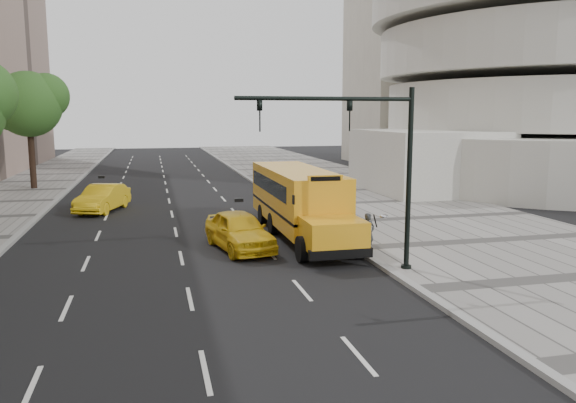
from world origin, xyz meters
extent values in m
plane|color=black|center=(0.00, 0.00, 0.00)|extent=(140.00, 140.00, 0.00)
cube|color=gray|center=(12.00, 0.00, 0.07)|extent=(12.00, 140.00, 0.15)
cube|color=gray|center=(6.00, 0.00, 0.07)|extent=(0.30, 140.00, 0.15)
cube|color=gray|center=(-8.00, 0.00, 0.07)|extent=(0.30, 140.00, 0.15)
cylinder|color=silver|center=(30.00, 14.00, 2.00)|extent=(32.00, 32.00, 4.00)
cylinder|color=silver|center=(30.00, 14.00, 6.10)|extent=(26.00, 26.00, 3.60)
cylinder|color=silver|center=(30.00, 14.00, 10.30)|extent=(27.60, 27.60, 3.60)
cylinder|color=silver|center=(30.00, 14.00, 14.50)|extent=(29.20, 29.20, 3.60)
cube|color=#BEB7A5|center=(28.00, 34.00, 17.50)|extent=(14.00, 12.00, 35.00)
cube|color=silver|center=(17.00, 10.00, 2.20)|extent=(8.00, 10.00, 4.40)
cylinder|color=black|center=(-10.50, 17.72, 2.78)|extent=(0.44, 0.44, 5.56)
sphere|color=#26501A|center=(-10.50, 17.72, 6.25)|extent=(4.72, 4.72, 4.72)
sphere|color=#26501A|center=(-9.32, 18.02, 6.85)|extent=(3.30, 3.30, 3.30)
sphere|color=#26501A|center=(-11.44, 17.32, 5.85)|extent=(3.07, 3.07, 3.07)
cube|color=orange|center=(4.50, -1.52, 1.77)|extent=(2.50, 9.00, 2.45)
cube|color=orange|center=(4.50, -7.02, 1.10)|extent=(2.20, 2.00, 1.10)
cube|color=black|center=(4.50, -7.90, 0.55)|extent=(2.38, 0.25, 0.35)
cube|color=black|center=(4.50, -1.52, 1.25)|extent=(2.52, 9.00, 0.12)
cube|color=black|center=(4.50, -5.96, 2.25)|extent=(2.05, 0.10, 0.90)
cube|color=black|center=(4.50, -1.02, 2.25)|extent=(2.52, 7.50, 0.70)
cube|color=orange|center=(4.50, -5.97, 3.05)|extent=(1.40, 0.12, 0.28)
ellipsoid|color=silver|center=(6.02, -8.42, 1.90)|extent=(0.32, 0.32, 0.14)
cylinder|color=black|center=(5.78, -8.20, 1.70)|extent=(0.36, 0.47, 0.58)
cylinder|color=black|center=(3.37, -6.72, 0.50)|extent=(0.30, 1.00, 1.00)
cylinder|color=black|center=(5.63, -6.72, 0.50)|extent=(0.30, 1.00, 1.00)
cylinder|color=black|center=(3.37, -1.52, 0.50)|extent=(0.30, 1.00, 1.00)
cylinder|color=black|center=(5.63, -1.52, 0.50)|extent=(0.30, 1.00, 1.00)
cylinder|color=black|center=(3.37, 0.98, 0.50)|extent=(0.30, 1.00, 1.00)
cylinder|color=black|center=(5.63, 0.98, 0.50)|extent=(0.30, 1.00, 1.00)
imported|color=gold|center=(1.41, -4.14, 0.80)|extent=(2.73, 4.94, 1.59)
imported|color=gold|center=(-4.81, 6.87, 0.77)|extent=(3.02, 4.93, 1.53)
imported|color=#2D3134|center=(6.15, -6.42, 0.93)|extent=(0.67, 0.57, 1.55)
cylinder|color=black|center=(6.60, -8.87, 3.20)|extent=(0.18, 0.18, 6.40)
cylinder|color=black|center=(6.60, -8.87, 0.12)|extent=(0.36, 0.36, 0.25)
cylinder|color=black|center=(3.60, -8.87, 6.00)|extent=(6.00, 0.14, 0.14)
imported|color=black|center=(4.40, -8.87, 5.45)|extent=(0.16, 0.20, 1.00)
imported|color=black|center=(1.40, -8.87, 5.45)|extent=(0.16, 0.20, 1.00)
camera|label=1|loc=(-1.94, -26.50, 5.48)|focal=35.00mm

